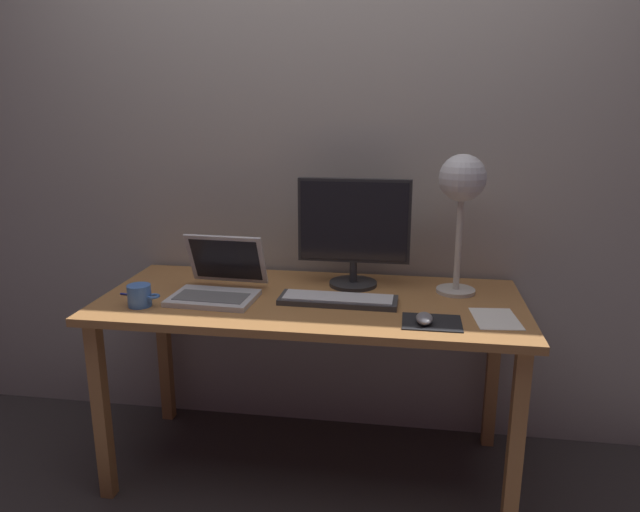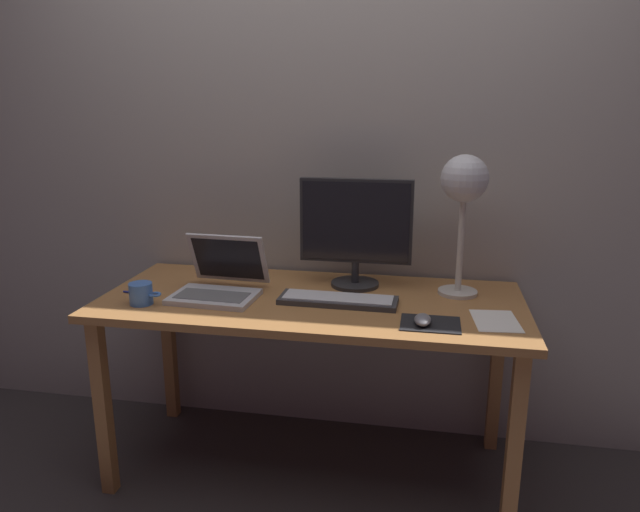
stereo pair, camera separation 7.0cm
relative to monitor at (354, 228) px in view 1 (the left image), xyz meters
The scene contains 12 objects.
ground_plane 1.01m from the monitor, 128.93° to the right, with size 4.80×4.80×0.00m, color #383333.
back_wall 0.42m from the monitor, 123.30° to the left, with size 4.80×0.06×2.60m, color #A8A099.
desk 0.39m from the monitor, 128.93° to the right, with size 1.60×0.70×0.74m.
monitor is the anchor object (origin of this frame).
keyboard_main 0.32m from the monitor, 98.97° to the right, with size 0.44×0.15×0.03m.
laptop 0.56m from the monitor, 158.64° to the right, with size 0.33×0.33×0.23m.
desk_lamp 0.44m from the monitor, ahead, with size 0.18×0.18×0.54m.
mousepad 0.54m from the monitor, 50.98° to the right, with size 0.20×0.16×0.00m, color black.
mouse 0.53m from the monitor, 54.52° to the right, with size 0.06×0.10×0.03m, color slate.
coffee_mug 0.85m from the monitor, 153.96° to the right, with size 0.12×0.09×0.08m.
paper_sheet_near_mouse 0.65m from the monitor, 30.22° to the right, with size 0.15×0.21×0.00m, color white.
pen 0.89m from the monitor, 161.84° to the right, with size 0.01×0.01×0.14m, color #2633A5.
Camera 1 is at (0.36, -2.09, 1.47)m, focal length 32.91 mm.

